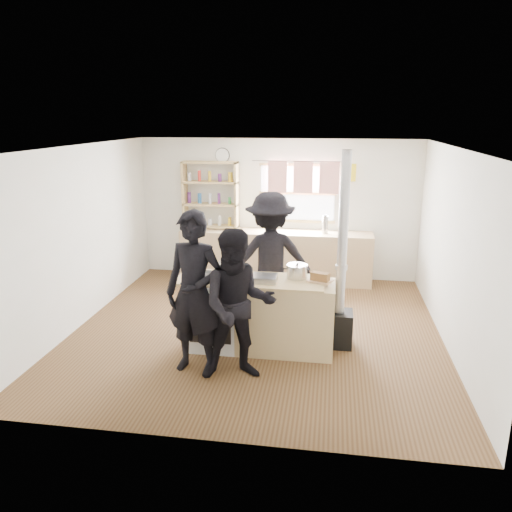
{
  "coord_description": "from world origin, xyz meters",
  "views": [
    {
      "loc": [
        0.97,
        -6.34,
        2.89
      ],
      "look_at": [
        0.0,
        -0.1,
        1.1
      ],
      "focal_mm": 35.0,
      "sensor_mm": 36.0,
      "label": 1
    }
  ],
  "objects_px": {
    "skillet_greens": "(204,279)",
    "bread_board": "(320,278)",
    "thermos": "(325,225)",
    "person_near_left": "(195,293)",
    "stockpot_counter": "(297,271)",
    "person_far": "(270,258)",
    "cooking_island": "(262,314)",
    "person_near_right": "(238,306)",
    "stockpot_stove": "(227,268)",
    "roast_tray": "(265,278)",
    "flue_heater": "(340,297)"
  },
  "relations": [
    {
      "from": "skillet_greens",
      "to": "person_far",
      "type": "height_order",
      "value": "person_far"
    },
    {
      "from": "stockpot_counter",
      "to": "bread_board",
      "type": "relative_size",
      "value": 0.78
    },
    {
      "from": "roast_tray",
      "to": "person_near_right",
      "type": "relative_size",
      "value": 0.18
    },
    {
      "from": "person_far",
      "to": "person_near_left",
      "type": "bearing_deg",
      "value": 51.86
    },
    {
      "from": "stockpot_stove",
      "to": "stockpot_counter",
      "type": "xyz_separation_m",
      "value": [
        0.89,
        -0.01,
        0.01
      ]
    },
    {
      "from": "thermos",
      "to": "person_near_left",
      "type": "xyz_separation_m",
      "value": [
        -1.39,
        -3.44,
        -0.1
      ]
    },
    {
      "from": "person_near_right",
      "to": "thermos",
      "type": "bearing_deg",
      "value": 61.69
    },
    {
      "from": "skillet_greens",
      "to": "stockpot_counter",
      "type": "xyz_separation_m",
      "value": [
        1.11,
        0.28,
        0.06
      ]
    },
    {
      "from": "flue_heater",
      "to": "person_near_right",
      "type": "relative_size",
      "value": 1.44
    },
    {
      "from": "person_near_left",
      "to": "skillet_greens",
      "type": "bearing_deg",
      "value": 103.55
    },
    {
      "from": "roast_tray",
      "to": "person_near_left",
      "type": "height_order",
      "value": "person_near_left"
    },
    {
      "from": "skillet_greens",
      "to": "stockpot_counter",
      "type": "bearing_deg",
      "value": 14.19
    },
    {
      "from": "thermos",
      "to": "skillet_greens",
      "type": "xyz_separation_m",
      "value": [
        -1.41,
        -2.93,
        -0.09
      ]
    },
    {
      "from": "roast_tray",
      "to": "stockpot_stove",
      "type": "distance_m",
      "value": 0.55
    },
    {
      "from": "bread_board",
      "to": "person_far",
      "type": "distance_m",
      "value": 1.17
    },
    {
      "from": "flue_heater",
      "to": "person_near_left",
      "type": "bearing_deg",
      "value": -150.94
    },
    {
      "from": "stockpot_counter",
      "to": "person_far",
      "type": "relative_size",
      "value": 0.14
    },
    {
      "from": "bread_board",
      "to": "flue_heater",
      "type": "bearing_deg",
      "value": 41.82
    },
    {
      "from": "thermos",
      "to": "cooking_island",
      "type": "relative_size",
      "value": 0.15
    },
    {
      "from": "stockpot_stove",
      "to": "flue_heater",
      "type": "bearing_deg",
      "value": 4.2
    },
    {
      "from": "person_far",
      "to": "bread_board",
      "type": "bearing_deg",
      "value": 112.95
    },
    {
      "from": "bread_board",
      "to": "person_far",
      "type": "relative_size",
      "value": 0.18
    },
    {
      "from": "stockpot_counter",
      "to": "stockpot_stove",
      "type": "bearing_deg",
      "value": 179.06
    },
    {
      "from": "skillet_greens",
      "to": "stockpot_counter",
      "type": "distance_m",
      "value": 1.15
    },
    {
      "from": "thermos",
      "to": "skillet_greens",
      "type": "distance_m",
      "value": 3.25
    },
    {
      "from": "roast_tray",
      "to": "person_near_left",
      "type": "distance_m",
      "value": 0.93
    },
    {
      "from": "skillet_greens",
      "to": "flue_heater",
      "type": "relative_size",
      "value": 0.16
    },
    {
      "from": "thermos",
      "to": "skillet_greens",
      "type": "height_order",
      "value": "thermos"
    },
    {
      "from": "flue_heater",
      "to": "stockpot_counter",
      "type": "bearing_deg",
      "value": -167.55
    },
    {
      "from": "roast_tray",
      "to": "person_near_right",
      "type": "height_order",
      "value": "person_near_right"
    },
    {
      "from": "flue_heater",
      "to": "skillet_greens",
      "type": "bearing_deg",
      "value": -166.38
    },
    {
      "from": "bread_board",
      "to": "person_near_right",
      "type": "xyz_separation_m",
      "value": [
        -0.87,
        -0.76,
        -0.12
      ]
    },
    {
      "from": "roast_tray",
      "to": "flue_heater",
      "type": "bearing_deg",
      "value": 18.59
    },
    {
      "from": "roast_tray",
      "to": "person_near_right",
      "type": "xyz_separation_m",
      "value": [
        -0.2,
        -0.68,
        -0.11
      ]
    },
    {
      "from": "thermos",
      "to": "person_near_left",
      "type": "relative_size",
      "value": 0.16
    },
    {
      "from": "person_near_left",
      "to": "person_near_right",
      "type": "bearing_deg",
      "value": 2.69
    },
    {
      "from": "person_near_left",
      "to": "person_far",
      "type": "relative_size",
      "value": 1.01
    },
    {
      "from": "thermos",
      "to": "person_near_right",
      "type": "xyz_separation_m",
      "value": [
        -0.87,
        -3.52,
        -0.19
      ]
    },
    {
      "from": "stockpot_stove",
      "to": "person_far",
      "type": "height_order",
      "value": "person_far"
    },
    {
      "from": "stockpot_counter",
      "to": "person_near_left",
      "type": "distance_m",
      "value": 1.35
    },
    {
      "from": "skillet_greens",
      "to": "bread_board",
      "type": "distance_m",
      "value": 1.41
    },
    {
      "from": "flue_heater",
      "to": "stockpot_stove",
      "type": "bearing_deg",
      "value": -175.8
    },
    {
      "from": "person_far",
      "to": "skillet_greens",
      "type": "bearing_deg",
      "value": 42.35
    },
    {
      "from": "stockpot_stove",
      "to": "bread_board",
      "type": "xyz_separation_m",
      "value": [
        1.18,
        -0.12,
        -0.03
      ]
    },
    {
      "from": "roast_tray",
      "to": "person_far",
      "type": "bearing_deg",
      "value": 93.36
    },
    {
      "from": "bread_board",
      "to": "skillet_greens",
      "type": "bearing_deg",
      "value": -172.94
    },
    {
      "from": "bread_board",
      "to": "person_near_right",
      "type": "distance_m",
      "value": 1.16
    },
    {
      "from": "cooking_island",
      "to": "roast_tray",
      "type": "height_order",
      "value": "roast_tray"
    },
    {
      "from": "person_far",
      "to": "thermos",
      "type": "bearing_deg",
      "value": -127.38
    },
    {
      "from": "cooking_island",
      "to": "person_near_right",
      "type": "bearing_deg",
      "value": -101.64
    }
  ]
}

